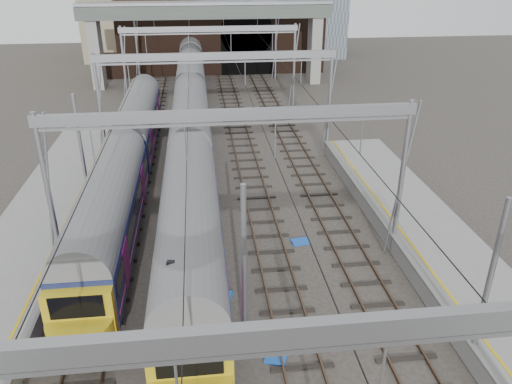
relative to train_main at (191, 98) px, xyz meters
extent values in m
cube|color=slate|center=(-6.15, -28.24, -1.43)|extent=(0.35, 55.00, 0.12)
cube|color=gold|center=(-6.65, -28.24, -1.36)|extent=(0.12, 55.00, 0.01)
cube|color=slate|center=(10.15, -32.24, -1.43)|extent=(0.35, 47.00, 0.12)
cube|color=gold|center=(10.65, -32.24, -1.36)|extent=(0.12, 47.00, 0.01)
cube|color=#4C3828|center=(-4.72, -15.74, -2.39)|extent=(0.08, 80.00, 0.16)
cube|color=#4C3828|center=(-3.28, -15.74, -2.39)|extent=(0.08, 80.00, 0.16)
cube|color=black|center=(-4.00, -15.74, -2.46)|extent=(2.40, 80.00, 0.14)
cube|color=#4C3828|center=(-0.72, -15.74, -2.39)|extent=(0.08, 80.00, 0.16)
cube|color=#4C3828|center=(0.72, -15.74, -2.39)|extent=(0.08, 80.00, 0.16)
cube|color=black|center=(0.00, -15.74, -2.46)|extent=(2.40, 80.00, 0.14)
cube|color=#4C3828|center=(3.28, -15.74, -2.39)|extent=(0.08, 80.00, 0.16)
cube|color=#4C3828|center=(4.72, -15.74, -2.39)|extent=(0.08, 80.00, 0.16)
cube|color=black|center=(4.00, -15.74, -2.46)|extent=(2.40, 80.00, 0.14)
cube|color=#4C3828|center=(7.28, -15.74, -2.39)|extent=(0.08, 80.00, 0.16)
cube|color=#4C3828|center=(8.72, -15.74, -2.39)|extent=(0.08, 80.00, 0.16)
cube|color=black|center=(8.00, -15.74, -2.46)|extent=(2.40, 80.00, 0.14)
cube|color=gray|center=(2.00, -36.74, 5.12)|extent=(16.80, 0.28, 0.50)
cylinder|color=gray|center=(-6.20, -22.74, 1.52)|extent=(0.24, 0.24, 8.00)
cylinder|color=gray|center=(10.20, -22.74, 1.52)|extent=(0.24, 0.24, 8.00)
cube|color=gray|center=(2.00, -22.74, 5.12)|extent=(16.80, 0.28, 0.50)
cylinder|color=gray|center=(-6.20, -8.74, 1.52)|extent=(0.24, 0.24, 8.00)
cylinder|color=gray|center=(10.20, -8.74, 1.52)|extent=(0.24, 0.24, 8.00)
cube|color=gray|center=(2.00, -8.74, 5.12)|extent=(16.80, 0.28, 0.50)
cylinder|color=gray|center=(-6.20, 5.26, 1.52)|extent=(0.24, 0.24, 8.00)
cylinder|color=gray|center=(10.20, 5.26, 1.52)|extent=(0.24, 0.24, 8.00)
cube|color=gray|center=(2.00, 5.26, 5.12)|extent=(16.80, 0.28, 0.50)
cylinder|color=gray|center=(-6.20, 17.26, 1.52)|extent=(0.24, 0.24, 8.00)
cylinder|color=gray|center=(10.20, 17.26, 1.52)|extent=(0.24, 0.24, 8.00)
cube|color=gray|center=(2.00, 17.26, 5.12)|extent=(16.80, 0.28, 0.50)
cube|color=black|center=(-4.00, -15.74, 3.02)|extent=(0.03, 80.00, 0.03)
cube|color=black|center=(0.00, -15.74, 3.02)|extent=(0.03, 80.00, 0.03)
cube|color=black|center=(4.00, -15.74, 3.02)|extent=(0.03, 80.00, 0.03)
cube|color=black|center=(8.00, -15.74, 3.02)|extent=(0.03, 80.00, 0.03)
cube|color=black|center=(4.00, 21.26, 2.02)|extent=(26.00, 2.00, 9.00)
cube|color=black|center=(7.00, 20.24, 0.12)|extent=(6.50, 0.10, 5.20)
cylinder|color=black|center=(7.00, 20.24, 2.72)|extent=(6.50, 0.10, 6.50)
cube|color=black|center=(-8.00, 20.26, -0.98)|extent=(6.00, 1.50, 3.00)
cube|color=gray|center=(-10.50, 15.26, 1.62)|extent=(1.20, 2.50, 8.20)
cube|color=gray|center=(14.50, 15.26, 1.62)|extent=(1.20, 2.50, 8.20)
cube|color=#535E57|center=(2.00, 15.26, 5.72)|extent=(28.00, 3.00, 1.40)
cube|color=gray|center=(2.00, 15.26, 6.62)|extent=(28.00, 3.00, 0.30)
cube|color=black|center=(0.00, 0.08, -2.13)|extent=(2.16, 63.96, 0.70)
cube|color=#15194C|center=(0.00, 0.08, -0.25)|extent=(2.75, 63.96, 2.45)
cylinder|color=slate|center=(0.00, 0.08, 0.97)|extent=(2.69, 63.46, 2.69)
cube|color=black|center=(0.00, 0.08, 0.14)|extent=(2.77, 62.76, 0.74)
cube|color=#DE4583|center=(0.00, 0.08, -0.94)|extent=(2.77, 62.96, 0.12)
cube|color=gold|center=(0.00, -32.05, -0.35)|extent=(2.69, 0.60, 2.25)
cube|color=black|center=(0.00, -32.22, 0.24)|extent=(2.06, 0.08, 0.98)
cube|color=black|center=(-4.00, -13.85, -2.13)|extent=(2.00, 29.50, 0.70)
cube|color=#15194C|center=(-4.00, -13.85, -0.34)|extent=(2.55, 29.50, 2.27)
cylinder|color=slate|center=(-4.00, -13.85, 0.79)|extent=(2.50, 29.00, 2.50)
cube|color=black|center=(-4.00, -13.85, 0.02)|extent=(2.57, 28.30, 0.68)
cube|color=#DE4583|center=(-4.00, -13.85, -0.98)|extent=(2.57, 28.50, 0.11)
cube|color=gold|center=(-4.00, -28.74, -0.44)|extent=(2.50, 0.60, 2.07)
cube|color=black|center=(-4.00, -28.91, 0.11)|extent=(1.91, 0.08, 0.91)
cylinder|color=black|center=(-0.48, -29.47, -0.18)|extent=(0.15, 0.15, 4.59)
cube|color=black|center=(-0.48, -29.65, 1.83)|extent=(0.37, 0.25, 0.86)
sphere|color=red|center=(-0.48, -29.77, 2.02)|extent=(0.17, 0.17, 0.17)
cube|color=blue|center=(1.24, -25.45, -2.42)|extent=(1.10, 0.92, 0.11)
cube|color=blue|center=(3.07, -29.60, -2.43)|extent=(0.94, 0.81, 0.09)
cube|color=blue|center=(5.68, -21.30, -2.43)|extent=(1.00, 0.77, 0.11)
camera|label=1|loc=(0.67, -43.74, 11.39)|focal=35.00mm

